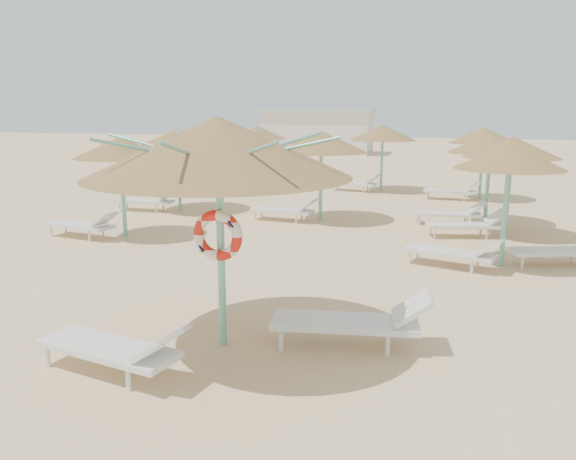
# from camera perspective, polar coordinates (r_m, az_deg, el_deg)

# --- Properties ---
(ground) EXTENTS (120.00, 120.00, 0.00)m
(ground) POSITION_cam_1_polar(r_m,az_deg,el_deg) (8.68, -6.58, -10.70)
(ground) COLOR #E0B988
(ground) RESTS_ON ground
(main_palapa) EXTENTS (3.66, 3.66, 3.28)m
(main_palapa) POSITION_cam_1_polar(r_m,az_deg,el_deg) (7.71, -7.10, 8.29)
(main_palapa) COLOR #69B7A2
(main_palapa) RESTS_ON ground
(lounger_main_a) EXTENTS (2.21, 1.07, 0.77)m
(lounger_main_a) POSITION_cam_1_polar(r_m,az_deg,el_deg) (7.67, -17.06, -11.39)
(lounger_main_a) COLOR silver
(lounger_main_a) RESTS_ON ground
(lounger_main_b) EXTENTS (2.33, 0.98, 0.82)m
(lounger_main_b) POSITION_cam_1_polar(r_m,az_deg,el_deg) (8.22, 6.85, -9.12)
(lounger_main_b) COLOR silver
(lounger_main_b) RESTS_ON ground
(palapa_field) EXTENTS (19.76, 14.20, 2.73)m
(palapa_field) POSITION_cam_1_polar(r_m,az_deg,el_deg) (17.45, 11.40, 8.53)
(palapa_field) COLOR #69B7A2
(palapa_field) RESTS_ON ground
(service_hut) EXTENTS (8.40, 4.40, 3.25)m
(service_hut) POSITION_cam_1_polar(r_m,az_deg,el_deg) (43.39, 3.06, 9.98)
(service_hut) COLOR silver
(service_hut) RESTS_ON ground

